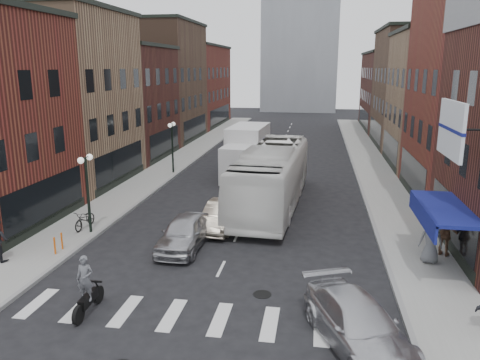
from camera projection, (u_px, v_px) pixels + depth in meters
name	position (u px, v px, depth m)	size (l,w,h in m)	color
ground	(216.00, 279.00, 18.89)	(160.00, 160.00, 0.00)	black
sidewalk_left	(175.00, 163.00, 41.31)	(3.00, 74.00, 0.15)	gray
sidewalk_right	(373.00, 170.00, 38.61)	(3.00, 74.00, 0.15)	gray
curb_left	(191.00, 164.00, 41.09)	(0.20, 74.00, 0.16)	gray
curb_right	(354.00, 170.00, 38.87)	(0.20, 74.00, 0.16)	gray
crosswalk_stripes	(197.00, 317.00, 16.02)	(12.00, 2.20, 0.01)	silver
bldg_left_mid_a	(51.00, 98.00, 33.24)	(10.30, 10.20, 12.30)	#866449
bldg_left_mid_b	(112.00, 102.00, 43.06)	(10.30, 10.20, 10.30)	#451C18
bldg_left_far_a	(152.00, 82.00, 53.25)	(10.30, 12.20, 13.30)	#513628
bldg_left_far_b	(186.00, 86.00, 66.91)	(10.30, 16.20, 11.30)	maroon
bldg_right_mid_b	(457.00, 101.00, 38.18)	(10.30, 10.20, 11.30)	#866449
bldg_right_far_a	(428.00, 88.00, 48.60)	(10.30, 12.20, 12.30)	#513628
bldg_right_far_b	(404.00, 91.00, 62.26)	(10.30, 16.20, 10.30)	#451C18
awning_blue	(440.00, 210.00, 19.25)	(1.80, 5.00, 0.78)	navy
billboard_sign	(454.00, 131.00, 16.56)	(1.52, 3.00, 3.70)	black
streetlamp_near	(87.00, 179.00, 23.21)	(0.32, 1.22, 4.11)	black
streetlamp_far	(172.00, 138.00, 36.63)	(0.32, 1.22, 4.11)	black
bike_rack	(58.00, 243.00, 21.22)	(0.08, 0.68, 0.80)	#D8590C
box_truck	(246.00, 152.00, 36.59)	(2.98, 8.79, 3.77)	silver
motorcycle_rider	(86.00, 287.00, 16.02)	(0.61, 2.11, 2.15)	black
transit_bus	(272.00, 177.00, 28.34)	(3.14, 13.40, 3.73)	white
sedan_left_near	(184.00, 233.00, 21.93)	(1.83, 4.54, 1.55)	#AEAEB2
sedan_left_far	(221.00, 215.00, 24.63)	(1.53, 4.39, 1.45)	#B8AB95
curb_car	(358.00, 324.00, 14.23)	(2.07, 5.08, 1.48)	silver
parked_bicycle	(85.00, 219.00, 24.29)	(0.64, 1.84, 0.97)	black
ped_right_b	(446.00, 235.00, 20.67)	(1.14, 0.57, 1.95)	brown
ped_right_c	(431.00, 241.00, 19.91)	(0.96, 0.62, 1.96)	#595C61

